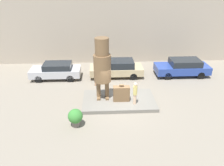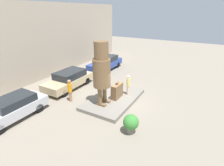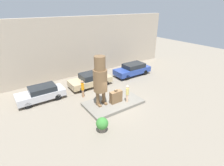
{
  "view_description": "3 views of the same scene",
  "coord_description": "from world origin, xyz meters",
  "px_view_note": "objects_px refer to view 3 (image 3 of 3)",
  "views": [
    {
      "loc": [
        -1.17,
        -13.23,
        7.93
      ],
      "look_at": [
        -0.48,
        0.12,
        1.45
      ],
      "focal_mm": 35.0,
      "sensor_mm": 36.0,
      "label": 1
    },
    {
      "loc": [
        -10.1,
        -5.59,
        6.29
      ],
      "look_at": [
        -0.4,
        -0.08,
        1.59
      ],
      "focal_mm": 28.0,
      "sensor_mm": 36.0,
      "label": 2
    },
    {
      "loc": [
        -7.75,
        -11.07,
        8.2
      ],
      "look_at": [
        -0.13,
        0.02,
        2.1
      ],
      "focal_mm": 28.0,
      "sensor_mm": 36.0,
      "label": 3
    }
  ],
  "objects_px": {
    "tourist": "(127,93)",
    "parked_car_tan": "(91,79)",
    "parked_car_silver": "(41,93)",
    "parked_car_blue": "(133,69)",
    "statue_figure": "(100,77)",
    "giant_suitcase": "(116,97)",
    "worker_hivis": "(83,88)",
    "planter_pot": "(102,124)"
  },
  "relations": [
    {
      "from": "tourist",
      "to": "parked_car_silver",
      "type": "distance_m",
      "value": 7.86
    },
    {
      "from": "parked_car_silver",
      "to": "parked_car_blue",
      "type": "bearing_deg",
      "value": -179.48
    },
    {
      "from": "giant_suitcase",
      "to": "planter_pot",
      "type": "xyz_separation_m",
      "value": [
        -2.9,
        -2.4,
        -0.15
      ]
    },
    {
      "from": "statue_figure",
      "to": "giant_suitcase",
      "type": "distance_m",
      "value": 2.39
    },
    {
      "from": "parked_car_blue",
      "to": "tourist",
      "type": "bearing_deg",
      "value": 45.53
    },
    {
      "from": "parked_car_silver",
      "to": "parked_car_tan",
      "type": "distance_m",
      "value": 5.26
    },
    {
      "from": "statue_figure",
      "to": "giant_suitcase",
      "type": "bearing_deg",
      "value": -20.57
    },
    {
      "from": "parked_car_tan",
      "to": "parked_car_blue",
      "type": "relative_size",
      "value": 0.98
    },
    {
      "from": "giant_suitcase",
      "to": "parked_car_silver",
      "type": "relative_size",
      "value": 0.3
    },
    {
      "from": "parked_car_blue",
      "to": "worker_hivis",
      "type": "xyz_separation_m",
      "value": [
        -7.64,
        -1.67,
        0.15
      ]
    },
    {
      "from": "parked_car_silver",
      "to": "planter_pot",
      "type": "distance_m",
      "value": 7.27
    },
    {
      "from": "statue_figure",
      "to": "parked_car_silver",
      "type": "relative_size",
      "value": 1.02
    },
    {
      "from": "parked_car_blue",
      "to": "parked_car_tan",
      "type": "bearing_deg",
      "value": -1.06
    },
    {
      "from": "statue_figure",
      "to": "worker_hivis",
      "type": "distance_m",
      "value": 3.09
    },
    {
      "from": "tourist",
      "to": "worker_hivis",
      "type": "bearing_deg",
      "value": 127.79
    },
    {
      "from": "parked_car_silver",
      "to": "parked_car_tan",
      "type": "height_order",
      "value": "parked_car_tan"
    },
    {
      "from": "giant_suitcase",
      "to": "planter_pot",
      "type": "distance_m",
      "value": 3.76
    },
    {
      "from": "parked_car_tan",
      "to": "giant_suitcase",
      "type": "bearing_deg",
      "value": 89.47
    },
    {
      "from": "tourist",
      "to": "parked_car_blue",
      "type": "height_order",
      "value": "tourist"
    },
    {
      "from": "tourist",
      "to": "parked_car_silver",
      "type": "height_order",
      "value": "tourist"
    },
    {
      "from": "parked_car_tan",
      "to": "worker_hivis",
      "type": "distance_m",
      "value": 2.56
    },
    {
      "from": "tourist",
      "to": "parked_car_blue",
      "type": "relative_size",
      "value": 0.34
    },
    {
      "from": "statue_figure",
      "to": "parked_car_tan",
      "type": "xyz_separation_m",
      "value": [
        1.31,
        4.22,
        -1.98
      ]
    },
    {
      "from": "statue_figure",
      "to": "parked_car_blue",
      "type": "bearing_deg",
      "value": 30.04
    },
    {
      "from": "parked_car_blue",
      "to": "worker_hivis",
      "type": "bearing_deg",
      "value": 12.34
    },
    {
      "from": "statue_figure",
      "to": "giant_suitcase",
      "type": "height_order",
      "value": "statue_figure"
    },
    {
      "from": "tourist",
      "to": "parked_car_tan",
      "type": "relative_size",
      "value": 0.34
    },
    {
      "from": "statue_figure",
      "to": "worker_hivis",
      "type": "bearing_deg",
      "value": 102.15
    },
    {
      "from": "parked_car_silver",
      "to": "giant_suitcase",
      "type": "bearing_deg",
      "value": 139.26
    },
    {
      "from": "tourist",
      "to": "worker_hivis",
      "type": "height_order",
      "value": "tourist"
    },
    {
      "from": "tourist",
      "to": "parked_car_silver",
      "type": "bearing_deg",
      "value": 140.6
    },
    {
      "from": "giant_suitcase",
      "to": "parked_car_tan",
      "type": "xyz_separation_m",
      "value": [
        0.04,
        4.7,
        -0.01
      ]
    },
    {
      "from": "giant_suitcase",
      "to": "parked_car_tan",
      "type": "relative_size",
      "value": 0.27
    },
    {
      "from": "parked_car_blue",
      "to": "planter_pot",
      "type": "distance_m",
      "value": 11.2
    },
    {
      "from": "statue_figure",
      "to": "planter_pot",
      "type": "bearing_deg",
      "value": -119.62
    },
    {
      "from": "statue_figure",
      "to": "parked_car_blue",
      "type": "xyz_separation_m",
      "value": [
        7.12,
        4.12,
        -1.96
      ]
    },
    {
      "from": "giant_suitcase",
      "to": "parked_car_tan",
      "type": "bearing_deg",
      "value": 89.47
    },
    {
      "from": "worker_hivis",
      "to": "statue_figure",
      "type": "bearing_deg",
      "value": -77.85
    },
    {
      "from": "parked_car_tan",
      "to": "worker_hivis",
      "type": "relative_size",
      "value": 2.68
    },
    {
      "from": "giant_suitcase",
      "to": "tourist",
      "type": "height_order",
      "value": "tourist"
    },
    {
      "from": "statue_figure",
      "to": "parked_car_blue",
      "type": "height_order",
      "value": "statue_figure"
    },
    {
      "from": "parked_car_silver",
      "to": "worker_hivis",
      "type": "distance_m",
      "value": 3.77
    }
  ]
}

